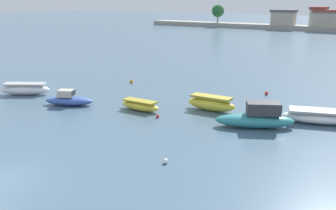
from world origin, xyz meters
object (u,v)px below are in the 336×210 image
moored_boat_5 (319,117)px  mooring_buoy_3 (158,116)px  mooring_buoy_2 (132,81)px  moored_boat_1 (69,100)px  moored_boat_0 (25,89)px  mooring_buoy_1 (266,93)px  moored_boat_2 (140,105)px  moored_boat_4 (257,118)px  moored_boat_3 (211,104)px  mooring_buoy_4 (166,161)px

moored_boat_5 → mooring_buoy_3: size_ratio=21.53×
mooring_buoy_2 → moored_boat_1: bearing=-83.5°
moored_boat_0 → mooring_buoy_2: 10.84m
mooring_buoy_1 → moored_boat_2: bearing=-122.3°
moored_boat_4 → mooring_buoy_2: 17.85m
moored_boat_1 → moored_boat_3: 11.98m
moored_boat_2 → moored_boat_5: moored_boat_5 is taller
moored_boat_5 → moored_boat_1: bearing=-179.5°
moored_boat_5 → mooring_buoy_4: moored_boat_5 is taller
moored_boat_1 → moored_boat_2: size_ratio=1.19×
moored_boat_2 → moored_boat_3: 5.73m
moored_boat_2 → mooring_buoy_1: (6.74, 10.64, -0.23)m
moored_boat_4 → moored_boat_5: size_ratio=1.01×
moored_boat_5 → mooring_buoy_1: moored_boat_5 is taller
mooring_buoy_2 → mooring_buoy_4: size_ratio=1.27×
moored_boat_3 → mooring_buoy_4: moored_boat_3 is taller
moored_boat_0 → moored_boat_1: size_ratio=1.09×
moored_boat_2 → moored_boat_1: bearing=-161.5°
mooring_buoy_4 → moored_boat_4: bearing=77.8°
moored_boat_4 → moored_boat_5: moored_boat_4 is taller
mooring_buoy_2 → mooring_buoy_3: bearing=-42.6°
moored_boat_0 → mooring_buoy_3: 14.59m
moored_boat_4 → mooring_buoy_4: 8.86m
moored_boat_0 → moored_boat_3: moored_boat_3 is taller
moored_boat_2 → moored_boat_4: (9.39, 1.09, 0.28)m
moored_boat_5 → moored_boat_3: bearing=171.1°
moored_boat_1 → moored_boat_3: bearing=-2.0°
moored_boat_2 → moored_boat_3: size_ratio=0.87×
moored_boat_4 → mooring_buoy_3: size_ratio=21.76×
mooring_buoy_3 → moored_boat_5: bearing=27.3°
mooring_buoy_2 → moored_boat_5: bearing=-9.5°
moored_boat_0 → mooring_buoy_4: 20.58m
moored_boat_3 → moored_boat_4: bearing=-25.5°
moored_boat_0 → moored_boat_4: bearing=-25.2°
moored_boat_3 → moored_boat_5: bearing=8.3°
moored_boat_3 → mooring_buoy_1: moored_boat_3 is taller
moored_boat_2 → mooring_buoy_1: 12.60m
moored_boat_1 → mooring_buoy_1: 17.99m
moored_boat_0 → mooring_buoy_1: moored_boat_0 is taller
moored_boat_3 → mooring_buoy_2: bearing=156.8°
moored_boat_4 → mooring_buoy_4: moored_boat_4 is taller
moored_boat_2 → mooring_buoy_1: bearing=57.2°
moored_boat_5 → mooring_buoy_2: bearing=151.8°
moored_boat_0 → moored_boat_4: 21.79m
mooring_buoy_4 → moored_boat_1: bearing=157.8°
moored_boat_3 → mooring_buoy_3: (-2.47, -4.01, -0.44)m
moored_boat_2 → mooring_buoy_4: 10.66m
moored_boat_2 → mooring_buoy_2: 10.59m
mooring_buoy_1 → mooring_buoy_3: bearing=-110.9°
mooring_buoy_2 → mooring_buoy_4: bearing=-46.4°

